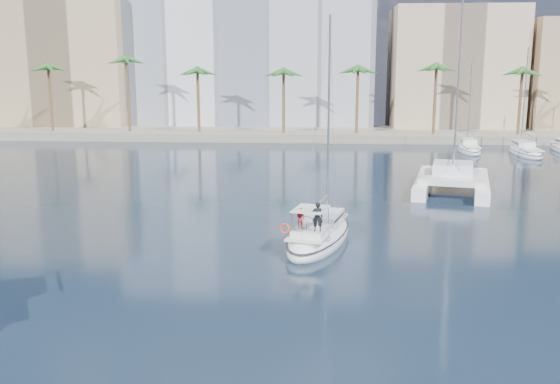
{
  "coord_description": "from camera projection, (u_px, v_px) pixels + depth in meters",
  "views": [
    {
      "loc": [
        1.16,
        -34.76,
        11.38
      ],
      "look_at": [
        -1.4,
        1.5,
        3.8
      ],
      "focal_mm": 40.0,
      "sensor_mm": 36.0,
      "label": 1
    }
  ],
  "objects": [
    {
      "name": "quay",
      "position": [
        316.0,
        134.0,
        95.79
      ],
      "size": [
        120.0,
        14.0,
        1.2
      ],
      "primitive_type": "cube",
      "color": "gray",
      "rests_on": "ground"
    },
    {
      "name": "building_modern",
      "position": [
        247.0,
        46.0,
        105.6
      ],
      "size": [
        42.0,
        16.0,
        28.0
      ],
      "primitive_type": "cube",
      "color": "silver",
      "rests_on": "ground"
    },
    {
      "name": "palm_right",
      "position": [
        559.0,
        70.0,
        87.57
      ],
      "size": [
        3.6,
        3.6,
        12.3
      ],
      "color": "brown",
      "rests_on": "ground"
    },
    {
      "name": "catamaran",
      "position": [
        452.0,
        178.0,
        56.32
      ],
      "size": [
        8.82,
        13.57,
        18.17
      ],
      "rotation": [
        0.0,
        0.0,
        -0.22
      ],
      "color": "white",
      "rests_on": "ground"
    },
    {
      "name": "palm_centre",
      "position": [
        317.0,
        70.0,
        89.91
      ],
      "size": [
        3.6,
        3.6,
        12.3
      ],
      "color": "brown",
      "rests_on": "ground"
    },
    {
      "name": "ground",
      "position": [
        302.0,
        261.0,
        36.35
      ],
      "size": [
        160.0,
        160.0,
        0.0
      ],
      "primitive_type": "plane",
      "color": "black",
      "rests_on": "ground"
    },
    {
      "name": "moored_yacht_b",
      "position": [
        525.0,
        154.0,
        78.46
      ],
      "size": [
        3.32,
        10.83,
        13.72
      ],
      "primitive_type": null,
      "rotation": [
        0.0,
        0.0,
        -0.02
      ],
      "color": "white",
      "rests_on": "ground"
    },
    {
      "name": "building_tan_left",
      "position": [
        67.0,
        65.0,
        104.38
      ],
      "size": [
        22.0,
        14.0,
        22.0
      ],
      "primitive_type": "cube",
      "color": "tan",
      "rests_on": "ground"
    },
    {
      "name": "palm_left",
      "position": [
        87.0,
        70.0,
        92.25
      ],
      "size": [
        3.6,
        3.6,
        12.3
      ],
      "color": "brown",
      "rests_on": "ground"
    },
    {
      "name": "seagull",
      "position": [
        323.0,
        238.0,
        37.38
      ],
      "size": [
        1.17,
        0.5,
        0.22
      ],
      "color": "silver",
      "rests_on": "ground"
    },
    {
      "name": "main_sloop",
      "position": [
        319.0,
        235.0,
        40.07
      ],
      "size": [
        5.55,
        10.62,
        15.06
      ],
      "rotation": [
        0.0,
        0.0,
        -0.24
      ],
      "color": "white",
      "rests_on": "ground"
    },
    {
      "name": "moored_yacht_a",
      "position": [
        469.0,
        152.0,
        80.87
      ],
      "size": [
        3.37,
        9.52,
        11.9
      ],
      "primitive_type": null,
      "rotation": [
        0.0,
        0.0,
        -0.07
      ],
      "color": "white",
      "rests_on": "ground"
    },
    {
      "name": "building_beige",
      "position": [
        453.0,
        71.0,
        101.15
      ],
      "size": [
        20.0,
        14.0,
        20.0
      ],
      "primitive_type": "cube",
      "color": "tan",
      "rests_on": "ground"
    }
  ]
}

